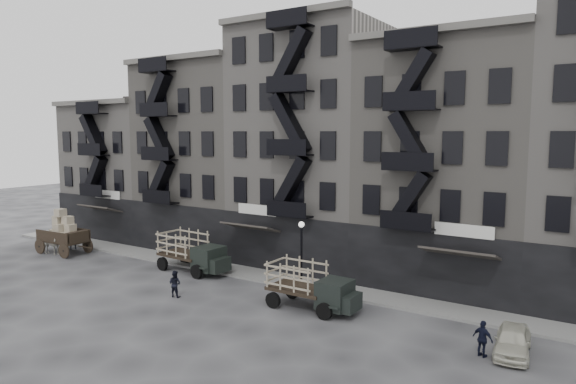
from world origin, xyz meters
The scene contains 15 objects.
ground centered at (0.00, 0.00, 0.00)m, with size 140.00×140.00×0.00m, color #38383A.
sidewalk centered at (0.00, 3.75, 0.07)m, with size 55.00×2.50×0.15m, color slate.
building_west centered at (-20.00, 9.83, 6.00)m, with size 10.00×11.35×13.20m.
building_midwest centered at (-10.00, 9.83, 7.50)m, with size 10.00×11.35×16.20m.
building_center centered at (0.00, 9.82, 8.50)m, with size 10.00×11.35×18.20m.
building_mideast centered at (10.00, 9.83, 7.50)m, with size 10.00×11.35×16.20m.
lamp_post centered at (3.00, 2.60, 2.78)m, with size 0.36×0.36×4.28m.
horse centered at (-18.50, -0.35, 0.85)m, with size 0.92×2.02×1.71m, color beige.
wagon centered at (-18.12, 0.54, 2.03)m, with size 4.29×2.42×3.56m.
stake_truck_west centered at (-5.58, 2.13, 1.57)m, with size 5.62×2.59×2.76m.
stake_truck_east centered at (5.16, 0.00, 1.48)m, with size 5.20×2.21×2.59m.
car_east centered at (15.48, -0.15, 0.61)m, with size 1.44×3.57×1.22m, color beige.
pedestrian_west centered at (-18.62, 1.80, 1.01)m, with size 0.74×0.49×2.03m, color black.
pedestrian_mid centered at (-2.60, -2.50, 0.79)m, with size 0.77×0.60×1.57m, color black.
policeman centered at (14.44, -1.14, 0.80)m, with size 0.94×0.39×1.60m, color black.
Camera 1 is at (18.90, -23.46, 9.65)m, focal length 32.00 mm.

